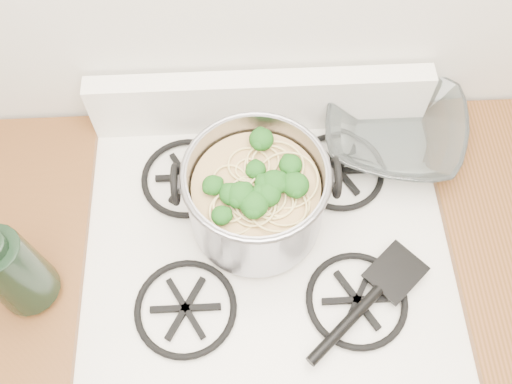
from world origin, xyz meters
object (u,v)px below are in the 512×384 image
gas_range (264,307)px  bottle (6,264)px  glass_bowl (392,134)px  spatula (396,271)px  stock_pot (256,197)px

gas_range → bottle: bearing=-167.9°
gas_range → glass_bowl: bearing=37.7°
spatula → glass_bowl: 0.33m
spatula → glass_bowl: (0.04, 0.33, 0.00)m
gas_range → glass_bowl: (0.30, 0.23, 0.50)m
bottle → glass_bowl: bearing=47.8°
gas_range → stock_pot: stock_pot is taller
stock_pot → glass_bowl: 0.38m
stock_pot → bottle: bearing=-162.4°
stock_pot → glass_bowl: stock_pot is taller
stock_pot → glass_bowl: (0.32, 0.19, -0.07)m
spatula → stock_pot: bearing=-158.8°
spatula → bottle: bottle is taller
spatula → gas_range: bearing=-152.9°
gas_range → stock_pot: (-0.02, 0.04, 0.58)m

